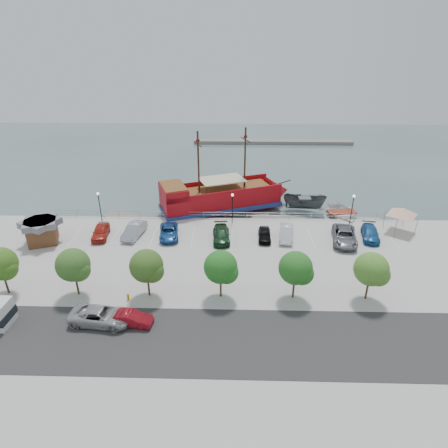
{
  "coord_description": "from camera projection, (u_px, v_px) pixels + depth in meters",
  "views": [
    {
      "loc": [
        0.1,
        -39.65,
        22.45
      ],
      "look_at": [
        -1.0,
        2.0,
        2.0
      ],
      "focal_mm": 30.0,
      "sensor_mm": 36.0,
      "label": 1
    }
  ],
  "objects": [
    {
      "name": "street",
      "position": [
        230.0,
        341.0,
        31.11
      ],
      "size": [
        100.0,
        8.0,
        0.04
      ],
      "primitive_type": "cube",
      "color": "#2E2E2E",
      "rests_on": "land_slab"
    },
    {
      "name": "parked_car_e",
      "position": [
        265.0,
        235.0,
        46.76
      ],
      "size": [
        1.75,
        3.97,
        1.33
      ],
      "primitive_type": "imported",
      "rotation": [
        0.0,
        0.0,
        -0.05
      ],
      "color": "black",
      "rests_on": "land_slab"
    },
    {
      "name": "pirate_ship",
      "position": [
        230.0,
        197.0,
        56.61
      ],
      "size": [
        20.88,
        12.59,
        13.01
      ],
      "rotation": [
        0.0,
        0.0,
        0.38
      ],
      "color": "#9F0911",
      "rests_on": "ground"
    },
    {
      "name": "ground",
      "position": [
        232.0,
        253.0,
        45.92
      ],
      "size": [
        160.0,
        160.0,
        0.0
      ],
      "primitive_type": "plane",
      "color": "#435355"
    },
    {
      "name": "sidewalk",
      "position": [
        231.0,
        296.0,
        36.5
      ],
      "size": [
        100.0,
        4.0,
        0.05
      ],
      "primitive_type": "cube",
      "color": "#A29F99",
      "rests_on": "land_slab"
    },
    {
      "name": "shed",
      "position": [
        42.0,
        230.0,
        45.7
      ],
      "size": [
        4.67,
        4.67,
        3.0
      ],
      "rotation": [
        0.0,
        0.0,
        0.35
      ],
      "color": "brown",
      "rests_on": "land_slab"
    },
    {
      "name": "parked_car_b",
      "position": [
        134.0,
        230.0,
        47.48
      ],
      "size": [
        2.51,
        5.09,
        1.6
      ],
      "primitive_type": "imported",
      "rotation": [
        0.0,
        0.0,
        -0.17
      ],
      "color": "#9AA0AC",
      "rests_on": "land_slab"
    },
    {
      "name": "lamp_post_left",
      "position": [
        99.0,
        202.0,
        50.44
      ],
      "size": [
        0.36,
        0.36,
        4.28
      ],
      "color": "black",
      "rests_on": "land_slab"
    },
    {
      "name": "lamp_post_right",
      "position": [
        353.0,
        204.0,
        49.64
      ],
      "size": [
        0.36,
        0.36,
        4.28
      ],
      "color": "black",
      "rests_on": "land_slab"
    },
    {
      "name": "seawall_railing",
      "position": [
        232.0,
        215.0,
        52.24
      ],
      "size": [
        50.0,
        0.06,
        1.0
      ],
      "color": "gray",
      "rests_on": "land_slab"
    },
    {
      "name": "parked_car_g",
      "position": [
        345.0,
        236.0,
        46.03
      ],
      "size": [
        3.79,
        6.41,
        1.67
      ],
      "primitive_type": "imported",
      "rotation": [
        0.0,
        0.0,
        -0.18
      ],
      "color": "slate",
      "rests_on": "land_slab"
    },
    {
      "name": "dock_west",
      "position": [
        130.0,
        218.0,
        54.43
      ],
      "size": [
        8.1,
        4.86,
        0.45
      ],
      "primitive_type": "cube",
      "rotation": [
        0.0,
        0.0,
        -0.36
      ],
      "color": "gray",
      "rests_on": "ground"
    },
    {
      "name": "street_sedan",
      "position": [
        131.0,
        318.0,
        32.66
      ],
      "size": [
        3.99,
        1.8,
        1.27
      ],
      "primitive_type": "imported",
      "rotation": [
        0.0,
        0.0,
        1.45
      ],
      "color": "maroon",
      "rests_on": "street"
    },
    {
      "name": "parked_car_f",
      "position": [
        286.0,
        233.0,
        46.93
      ],
      "size": [
        2.24,
        4.89,
        1.56
      ],
      "primitive_type": "imported",
      "rotation": [
        0.0,
        0.0,
        -0.13
      ],
      "color": "silver",
      "rests_on": "land_slab"
    },
    {
      "name": "canopy_tent",
      "position": [
        403.0,
        208.0,
        47.7
      ],
      "size": [
        5.13,
        5.13,
        3.76
      ],
      "rotation": [
        0.0,
        0.0,
        0.15
      ],
      "color": "slate",
      "rests_on": "land_slab"
    },
    {
      "name": "street_van",
      "position": [
        101.0,
        316.0,
        32.81
      ],
      "size": [
        5.67,
        3.03,
        1.52
      ],
      "primitive_type": "imported",
      "rotation": [
        0.0,
        0.0,
        1.47
      ],
      "color": "#A7A7A8",
      "rests_on": "street"
    },
    {
      "name": "far_shore",
      "position": [
        273.0,
        142.0,
        94.86
      ],
      "size": [
        40.0,
        3.0,
        0.8
      ],
      "primitive_type": "cube",
      "color": "gray",
      "rests_on": "ground"
    },
    {
      "name": "parked_car_c",
      "position": [
        169.0,
        232.0,
        47.31
      ],
      "size": [
        3.01,
        5.28,
        1.39
      ],
      "primitive_type": "imported",
      "rotation": [
        0.0,
        0.0,
        0.15
      ],
      "color": "#1A4B8C",
      "rests_on": "land_slab"
    },
    {
      "name": "parked_car_h",
      "position": [
        370.0,
        233.0,
        46.99
      ],
      "size": [
        2.83,
        5.1,
        1.4
      ],
      "primitive_type": "imported",
      "rotation": [
        0.0,
        0.0,
        -0.19
      ],
      "color": "#1D5894",
      "rests_on": "land_slab"
    },
    {
      "name": "patrol_boat",
      "position": [
        304.0,
        204.0,
        56.64
      ],
      "size": [
        6.78,
        3.74,
        2.48
      ],
      "primitive_type": "imported",
      "rotation": [
        0.0,
        0.0,
        1.35
      ],
      "color": "#44484A",
      "rests_on": "ground"
    },
    {
      "name": "parked_car_a",
      "position": [
        101.0,
        232.0,
        47.26
      ],
      "size": [
        2.38,
        4.71,
        1.54
      ],
      "primitive_type": "imported",
      "rotation": [
        0.0,
        0.0,
        0.13
      ],
      "color": "#AF281A",
      "rests_on": "land_slab"
    },
    {
      "name": "fire_hydrant",
      "position": [
        128.0,
        297.0,
        35.84
      ],
      "size": [
        0.25,
        0.25,
        0.73
      ],
      "rotation": [
        0.0,
        0.0,
        -0.28
      ],
      "color": "#D5A004",
      "rests_on": "sidewalk"
    },
    {
      "name": "dock_mid",
      "position": [
        278.0,
        220.0,
        53.92
      ],
      "size": [
        8.0,
        3.48,
        0.44
      ],
      "primitive_type": "cube",
      "rotation": [
        0.0,
        0.0,
        -0.17
      ],
      "color": "slate",
      "rests_on": "ground"
    },
    {
      "name": "dock_east",
      "position": [
        352.0,
        221.0,
        53.67
      ],
      "size": [
        8.0,
        2.98,
        0.45
      ],
      "primitive_type": "cube",
      "rotation": [
        0.0,
        0.0,
        -0.1
      ],
      "color": "gray",
      "rests_on": "ground"
    },
    {
      "name": "tree_e",
      "position": [
        297.0,
        269.0,
        34.84
      ],
      "size": [
        3.3,
        3.2,
        5.0
      ],
      "color": "#473321",
      "rests_on": "sidewalk"
    },
    {
      "name": "speedboat",
      "position": [
        341.0,
        214.0,
        54.42
      ],
      "size": [
        6.1,
        7.85,
        1.49
      ],
      "primitive_type": "imported",
      "rotation": [
        0.0,
        0.0,
        0.14
      ],
      "color": "white",
      "rests_on": "ground"
    },
    {
      "name": "tree_c",
      "position": [
        148.0,
        267.0,
        35.17
      ],
      "size": [
        3.3,
        3.2,
        5.0
      ],
      "color": "#473321",
      "rests_on": "sidewalk"
    },
    {
      "name": "tree_b",
      "position": [
        74.0,
        266.0,
        35.33
      ],
      "size": [
        3.3,
        3.2,
        5.0
      ],
      "color": "#473321",
      "rests_on": "sidewalk"
    },
    {
      "name": "lamp_post_mid",
      "position": [
        232.0,
        203.0,
        50.01
      ],
      "size": [
        0.36,
        0.36,
        4.28
      ],
      "color": "black",
      "rests_on": "land_slab"
    },
    {
      "name": "tree_a",
      "position": [
        1.0,
        265.0,
        35.5
      ],
      "size": [
        3.3,
        3.2,
        5.0
      ],
      "color": "#473321",
      "rests_on": "sidewalk"
    },
    {
      "name": "tree_f",
      "position": [
        373.0,
        270.0,
        34.67
      ],
      "size": [
        3.3,
        3.2,
        5.0
      ],
      "color": "#473321",
      "rests_on": "sidewalk"
    },
    {
      "name": "parked_car_d",
      "position": [
        221.0,
        234.0,
        46.62
      ],
      "size": [
        2.38,
        5.19,
        1.47
      ],
      "primitive_type": "imported",
      "rotation": [
        0.0,
        0.0,
        0.06
      ],
      "color": "#16371C",
      "rests_on": "land_slab"
    },
    {
      "name": "land_slab",
      "position": [
        229.0,
        397.0,
        26.89
      ],
      "size": [
        100.0,
        58.0,
        1.2
      ],
      "primitive_type": "cube",
      "color": "#B1B0A9",
      "rests_on": "ground"
    },
    {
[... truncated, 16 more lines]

